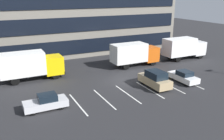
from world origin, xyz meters
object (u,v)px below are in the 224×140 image
Objects in this scene: box_truck_yellow at (30,64)px; box_truck_white at (184,47)px; sedan_white at (183,77)px; suv_tan at (155,79)px; sedan_silver at (46,102)px; box_truck_orange at (134,53)px.

box_truck_yellow is 1.02× the size of box_truck_white.
box_truck_yellow is 23.90m from box_truck_white.
box_truck_white is 1.90× the size of sedan_white.
box_truck_white is 1.75× the size of suv_tan.
suv_tan reaches higher than sedan_silver.
box_truck_yellow reaches higher than suv_tan.
box_truck_yellow is at bearing 89.29° from sedan_silver.
box_truck_white is 1.89× the size of sedan_silver.
suv_tan is 1.09× the size of sedan_white.
box_truck_white is at bearing -1.19° from box_truck_orange.
box_truck_white is at bearing 18.88° from sedan_silver.
sedan_white is (16.43, -8.98, -1.32)m from box_truck_yellow.
sedan_white is at bearing -77.94° from box_truck_orange.
sedan_silver is at bearing -150.30° from box_truck_orange.
sedan_white is at bearing -0.24° from sedan_silver.
box_truck_white reaches higher than box_truck_orange.
box_truck_yellow is 18.77m from sedan_white.
box_truck_orange is 17.00m from sedan_silver.
box_truck_white is (9.27, -0.19, 0.04)m from box_truck_orange.
box_truck_orange is at bearing 74.39° from suv_tan.
box_truck_yellow is at bearing 178.32° from box_truck_white.
box_truck_orange is 8.69m from suv_tan.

